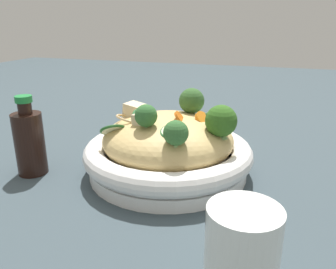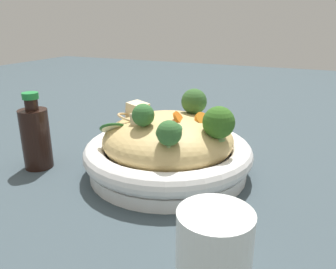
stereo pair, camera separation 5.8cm
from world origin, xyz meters
TOP-DOWN VIEW (x-y plane):
  - ground_plane at (0.00, 0.00)m, footprint 3.00×3.00m
  - serving_bowl at (0.00, 0.00)m, footprint 0.30×0.30m
  - noodle_heap at (0.00, 0.00)m, footprint 0.23×0.23m
  - broccoli_florets at (-0.05, 0.01)m, footprint 0.17×0.19m
  - carrot_coins at (-0.04, 0.01)m, footprint 0.07×0.10m
  - zucchini_slices at (0.00, 0.02)m, footprint 0.19×0.16m
  - chicken_chunks at (0.06, -0.00)m, footprint 0.07×0.09m
  - soy_sauce_bottle at (0.23, 0.08)m, footprint 0.05×0.05m
  - drinking_glass at (-0.16, 0.24)m, footprint 0.08×0.08m

SIDE VIEW (x-z plane):
  - ground_plane at x=0.00m, z-range 0.00..0.00m
  - serving_bowl at x=0.00m, z-range 0.00..0.06m
  - drinking_glass at x=-0.16m, z-range 0.00..0.09m
  - soy_sauce_bottle at x=0.23m, z-range -0.01..0.13m
  - noodle_heap at x=0.00m, z-range 0.02..0.11m
  - zucchini_slices at x=0.00m, z-range 0.08..0.12m
  - chicken_chunks at x=0.06m, z-range 0.09..0.12m
  - carrot_coins at x=-0.04m, z-range 0.09..0.12m
  - broccoli_florets at x=-0.05m, z-range 0.08..0.15m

